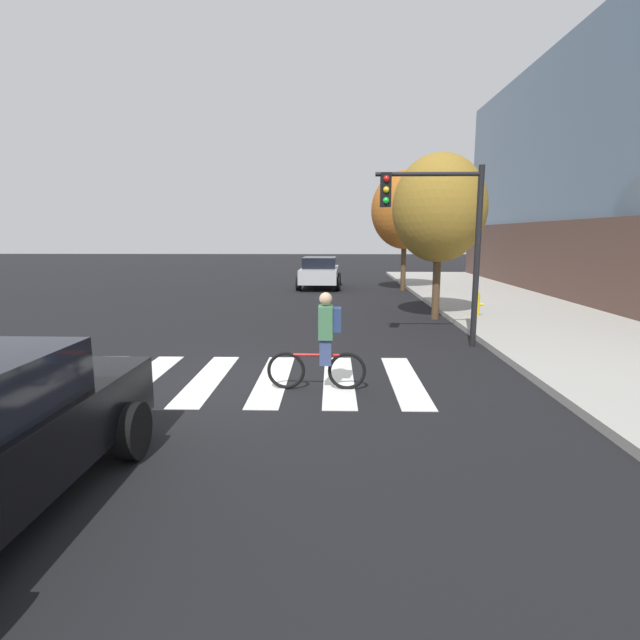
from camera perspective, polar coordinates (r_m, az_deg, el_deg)
The scene contains 8 objects.
ground_plane at distance 9.37m, azimuth -10.15°, elevation -6.73°, with size 120.00×120.00×0.00m, color black.
crosswalk_stripes at distance 9.33m, azimuth -9.15°, elevation -6.73°, with size 6.61×3.26×0.01m.
sedan_mid at distance 24.98m, azimuth -0.03°, elevation 5.57°, with size 2.20×4.51×1.54m.
cyclist at distance 8.42m, azimuth 0.43°, elevation -2.52°, with size 1.71×0.36×1.69m.
traffic_light_near at distance 11.95m, azimuth 13.96°, elevation 10.58°, with size 2.47×0.28×4.20m.
fire_hydrant at distance 16.09m, azimuth 17.58°, elevation 1.81°, with size 0.33×0.22×0.78m.
street_tree_near at distance 15.92m, azimuth 13.60°, elevation 12.40°, with size 2.86×2.86×5.09m.
street_tree_mid at distance 23.99m, azimuth 9.77°, elevation 12.37°, with size 3.14×3.14×5.59m.
Camera 1 is at (1.87, -8.79, 2.64)m, focal length 27.76 mm.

